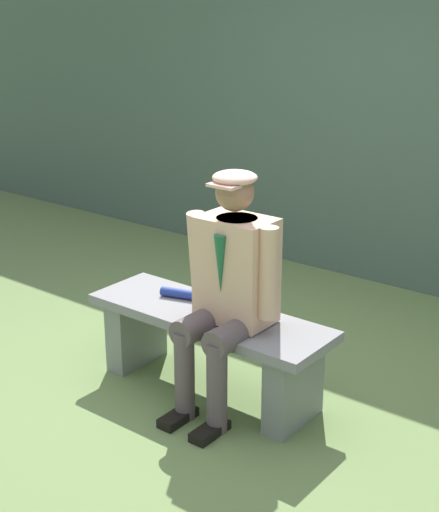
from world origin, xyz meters
The scene contains 5 objects.
ground_plane centered at (0.00, 0.00, 0.00)m, with size 30.00×30.00×0.00m, color #647D45.
bench centered at (0.00, 0.00, 0.33)m, with size 1.46×0.47×0.50m.
seated_man centered at (-0.19, 0.07, 0.74)m, with size 0.57×0.63×1.34m.
rolled_magazine centered at (0.27, -0.05, 0.52)m, with size 0.06×0.06×0.21m, color navy.
stadium_wall centered at (0.00, -2.31, 1.23)m, with size 12.00×0.24×2.46m, color #425748.
Camera 1 is at (-2.43, 3.02, 2.18)m, focal length 52.69 mm.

